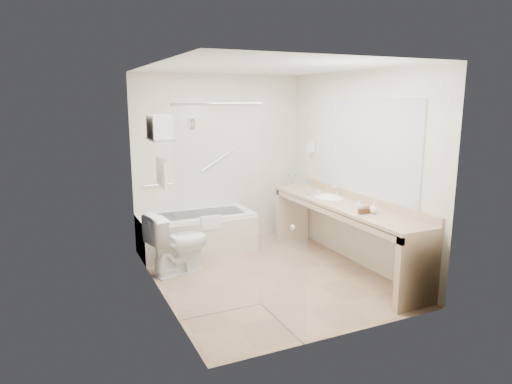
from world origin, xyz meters
name	(u,v)px	position (x,y,z in m)	size (l,w,h in m)	color
floor	(266,275)	(0.00, 0.00, 0.00)	(3.20, 3.20, 0.00)	tan
ceiling	(267,67)	(0.00, 0.00, 2.50)	(2.60, 3.20, 0.10)	silver
wall_back	(220,160)	(0.00, 1.60, 1.25)	(2.60, 0.10, 2.50)	beige
wall_front	(347,204)	(0.00, -1.60, 1.25)	(2.60, 0.10, 2.50)	beige
wall_left	(157,185)	(-1.30, 0.00, 1.25)	(0.10, 3.20, 2.50)	beige
wall_right	(356,169)	(1.30, 0.00, 1.25)	(0.10, 3.20, 2.50)	beige
bathtub	(197,233)	(-0.50, 1.24, 0.28)	(1.60, 0.73, 0.59)	white
grab_bar_short	(158,185)	(-0.95, 1.56, 0.95)	(0.03, 0.03, 0.40)	silver
grab_bar_long	(218,160)	(-0.05, 1.56, 1.25)	(0.03, 0.03, 0.60)	silver
shower_enclosure	(250,214)	(-0.63, -0.93, 1.07)	(0.96, 0.91, 2.11)	silver
towel_shelf	(160,134)	(-1.17, 0.35, 1.75)	(0.24, 0.55, 0.81)	silver
vanity_counter	(344,219)	(1.02, -0.15, 0.64)	(0.55, 2.70, 0.95)	tan
sink	(329,199)	(1.05, 0.25, 0.82)	(0.40, 0.52, 0.14)	white
faucet	(338,190)	(1.20, 0.25, 0.93)	(0.03, 0.03, 0.14)	silver
mirror	(364,147)	(1.29, -0.15, 1.55)	(0.02, 2.00, 1.20)	silver
hairdryer_unit	(311,146)	(1.25, 1.05, 1.45)	(0.08, 0.10, 0.18)	silver
toilet	(178,243)	(-0.95, 0.56, 0.38)	(0.44, 0.78, 0.76)	white
amenity_basket	(364,210)	(0.94, -0.65, 0.88)	(0.18, 0.12, 0.06)	#4A2F1A
soap_bottle_a	(359,210)	(0.88, -0.63, 0.89)	(0.07, 0.15, 0.07)	silver
soap_bottle_b	(374,209)	(1.03, -0.72, 0.90)	(0.10, 0.13, 0.10)	silver
water_bottle_left	(296,182)	(0.95, 0.97, 0.95)	(0.06, 0.06, 0.21)	silver
water_bottle_mid	(288,182)	(0.90, 1.10, 0.93)	(0.06, 0.06, 0.18)	silver
water_bottle_right	(307,188)	(0.87, 0.50, 0.94)	(0.06, 0.06, 0.19)	silver
drinking_glass_near	(309,192)	(0.90, 0.50, 0.89)	(0.06, 0.06, 0.08)	silver
drinking_glass_far	(318,193)	(0.93, 0.32, 0.90)	(0.08, 0.08, 0.10)	silver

